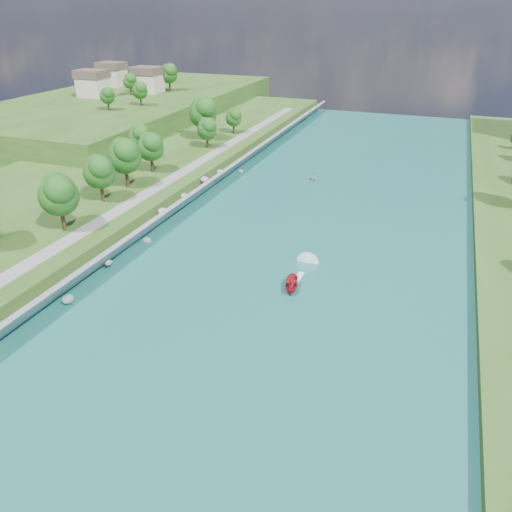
% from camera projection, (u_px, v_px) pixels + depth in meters
% --- Properties ---
extents(ground, '(260.00, 260.00, 0.00)m').
position_uv_depth(ground, '(256.00, 309.00, 66.83)').
color(ground, '#2D5119').
rests_on(ground, ground).
extents(river_water, '(55.00, 240.00, 0.10)m').
position_uv_depth(river_water, '(298.00, 248.00, 83.50)').
color(river_water, '#195F59').
rests_on(river_water, ground).
extents(berm_west, '(45.00, 240.00, 3.50)m').
position_uv_depth(berm_west, '(55.00, 201.00, 98.40)').
color(berm_west, '#2D5119').
rests_on(berm_west, ground).
extents(ridge_west, '(60.00, 120.00, 9.00)m').
position_uv_depth(ridge_west, '(128.00, 108.00, 169.92)').
color(ridge_west, '#2D5119').
rests_on(ridge_west, ground).
extents(riprap_bank, '(3.90, 236.00, 4.21)m').
position_uv_depth(riprap_bank, '(161.00, 218.00, 90.29)').
color(riprap_bank, slate).
rests_on(riprap_bank, ground).
extents(riverside_path, '(3.00, 200.00, 0.10)m').
position_uv_depth(riverside_path, '(130.00, 204.00, 92.10)').
color(riverside_path, gray).
rests_on(riverside_path, berm_west).
extents(ridge_houses, '(29.50, 29.50, 8.40)m').
position_uv_depth(ridge_houses, '(118.00, 79.00, 172.03)').
color(ridge_houses, beige).
rests_on(ridge_houses, ridge_west).
extents(trees_west, '(17.51, 146.74, 13.20)m').
position_uv_depth(trees_west, '(53.00, 187.00, 83.83)').
color(trees_west, '#164312').
rests_on(trees_west, berm_west).
extents(trees_ridge, '(18.39, 43.15, 10.74)m').
position_uv_depth(trees_ridge, '(147.00, 82.00, 161.56)').
color(trees_ridge, '#164312').
rests_on(trees_ridge, ridge_west).
extents(motorboat, '(3.60, 19.17, 2.23)m').
position_uv_depth(motorboat, '(294.00, 281.00, 71.91)').
color(motorboat, '#B80E23').
rests_on(motorboat, river_water).
extents(raft, '(3.64, 3.45, 1.69)m').
position_uv_depth(raft, '(314.00, 179.00, 114.88)').
color(raft, '#979B9F').
rests_on(raft, river_water).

